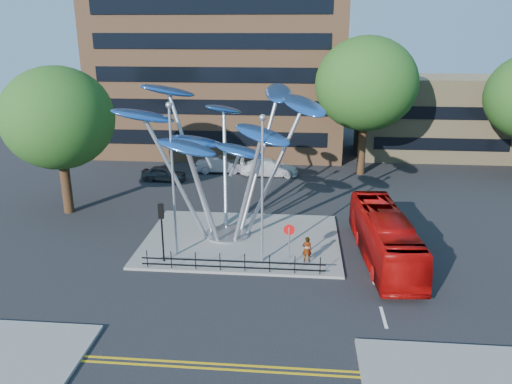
# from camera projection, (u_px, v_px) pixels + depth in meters

# --- Properties ---
(ground) EXTENTS (120.00, 120.00, 0.00)m
(ground) POSITION_uv_depth(u_px,v_px,m) (248.00, 289.00, 25.34)
(ground) COLOR black
(ground) RESTS_ON ground
(traffic_island) EXTENTS (12.00, 9.00, 0.15)m
(traffic_island) POSITION_uv_depth(u_px,v_px,m) (242.00, 240.00, 31.07)
(traffic_island) COLOR slate
(traffic_island) RESTS_ON ground
(double_yellow_near) EXTENTS (40.00, 0.12, 0.01)m
(double_yellow_near) POSITION_uv_depth(u_px,v_px,m) (231.00, 365.00, 19.66)
(double_yellow_near) COLOR gold
(double_yellow_near) RESTS_ON ground
(double_yellow_far) EXTENTS (40.00, 0.12, 0.01)m
(double_yellow_far) POSITION_uv_depth(u_px,v_px,m) (230.00, 370.00, 19.38)
(double_yellow_far) COLOR gold
(double_yellow_far) RESTS_ON ground
(brick_tower) EXTENTS (25.00, 15.00, 30.00)m
(brick_tower) POSITION_uv_depth(u_px,v_px,m) (222.00, 4.00, 51.42)
(brick_tower) COLOR brown
(brick_tower) RESTS_ON ground
(low_building_near) EXTENTS (15.00, 8.00, 8.00)m
(low_building_near) POSITION_uv_depth(u_px,v_px,m) (433.00, 116.00, 51.10)
(low_building_near) COLOR #9E885D
(low_building_near) RESTS_ON ground
(tree_right) EXTENTS (8.80, 8.80, 12.11)m
(tree_right) POSITION_uv_depth(u_px,v_px,m) (366.00, 84.00, 42.95)
(tree_right) COLOR black
(tree_right) RESTS_ON ground
(tree_left) EXTENTS (7.60, 7.60, 10.32)m
(tree_left) POSITION_uv_depth(u_px,v_px,m) (58.00, 118.00, 33.86)
(tree_left) COLOR black
(tree_left) RESTS_ON ground
(leaf_sculpture) EXTENTS (12.72, 9.54, 9.51)m
(leaf_sculpture) POSITION_uv_depth(u_px,v_px,m) (224.00, 130.00, 29.68)
(leaf_sculpture) COLOR #9EA0A5
(leaf_sculpture) RESTS_ON traffic_island
(street_lamp_left) EXTENTS (0.36, 0.36, 8.80)m
(street_lamp_left) POSITION_uv_depth(u_px,v_px,m) (172.00, 167.00, 27.35)
(street_lamp_left) COLOR #9EA0A5
(street_lamp_left) RESTS_ON traffic_island
(street_lamp_right) EXTENTS (0.36, 0.36, 8.30)m
(street_lamp_right) POSITION_uv_depth(u_px,v_px,m) (262.00, 177.00, 26.54)
(street_lamp_right) COLOR #9EA0A5
(street_lamp_right) RESTS_ON traffic_island
(traffic_light_island) EXTENTS (0.28, 0.18, 3.42)m
(traffic_light_island) POSITION_uv_depth(u_px,v_px,m) (161.00, 220.00, 27.31)
(traffic_light_island) COLOR black
(traffic_light_island) RESTS_ON traffic_island
(no_entry_sign_island) EXTENTS (0.60, 0.10, 2.45)m
(no_entry_sign_island) POSITION_uv_depth(u_px,v_px,m) (289.00, 238.00, 26.98)
(no_entry_sign_island) COLOR #9EA0A5
(no_entry_sign_island) RESTS_ON traffic_island
(pedestrian_railing_front) EXTENTS (10.00, 0.06, 1.00)m
(pedestrian_railing_front) POSITION_uv_depth(u_px,v_px,m) (232.00, 264.00, 26.86)
(pedestrian_railing_front) COLOR black
(pedestrian_railing_front) RESTS_ON traffic_island
(red_bus) EXTENTS (3.03, 10.16, 2.79)m
(red_bus) POSITION_uv_depth(u_px,v_px,m) (384.00, 237.00, 28.23)
(red_bus) COLOR #A40907
(red_bus) RESTS_ON ground
(pedestrian) EXTENTS (0.56, 0.37, 1.52)m
(pedestrian) POSITION_uv_depth(u_px,v_px,m) (307.00, 249.00, 27.75)
(pedestrian) COLOR gray
(pedestrian) RESTS_ON traffic_island
(parked_car_left) EXTENTS (3.88, 1.72, 1.30)m
(parked_car_left) POSITION_uv_depth(u_px,v_px,m) (164.00, 173.00, 43.20)
(parked_car_left) COLOR #3B3E42
(parked_car_left) RESTS_ON ground
(parked_car_mid) EXTENTS (4.55, 1.98, 1.45)m
(parked_car_mid) POSITION_uv_depth(u_px,v_px,m) (221.00, 165.00, 45.62)
(parked_car_mid) COLOR #9C9DA3
(parked_car_mid) RESTS_ON ground
(parked_car_right) EXTENTS (5.30, 2.52, 1.49)m
(parked_car_right) POSITION_uv_depth(u_px,v_px,m) (269.00, 167.00, 44.66)
(parked_car_right) COLOR silver
(parked_car_right) RESTS_ON ground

